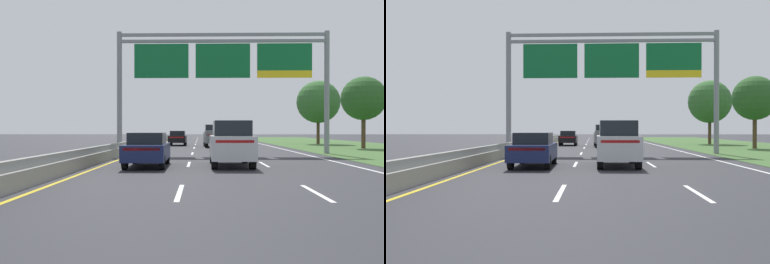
# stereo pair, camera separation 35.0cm
# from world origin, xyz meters

# --- Properties ---
(ground_plane) EXTENTS (220.00, 220.00, 0.00)m
(ground_plane) POSITION_xyz_m (0.00, 35.00, 0.00)
(ground_plane) COLOR #2B2B30
(lane_striping) EXTENTS (11.96, 106.00, 0.01)m
(lane_striping) POSITION_xyz_m (0.00, 34.54, 0.00)
(lane_striping) COLOR white
(lane_striping) RESTS_ON ground
(grass_verge_right) EXTENTS (14.00, 110.00, 0.02)m
(grass_verge_right) POSITION_xyz_m (13.95, 35.00, 0.01)
(grass_verge_right) COLOR #3D602D
(grass_verge_right) RESTS_ON ground
(median_barrier_concrete) EXTENTS (0.60, 110.00, 0.85)m
(median_barrier_concrete) POSITION_xyz_m (-6.60, 35.00, 0.35)
(median_barrier_concrete) COLOR gray
(median_barrier_concrete) RESTS_ON ground
(overhead_sign_gantry) EXTENTS (15.06, 0.42, 8.67)m
(overhead_sign_gantry) POSITION_xyz_m (0.30, 28.31, 6.18)
(overhead_sign_gantry) COLOR gray
(overhead_sign_gantry) RESTS_ON ground
(pickup_truck_grey) EXTENTS (2.15, 5.45, 2.20)m
(pickup_truck_grey) POSITION_xyz_m (0.10, 39.85, 1.07)
(pickup_truck_grey) COLOR slate
(pickup_truck_grey) RESTS_ON ground
(car_navy_left_lane_sedan) EXTENTS (1.87, 4.42, 1.57)m
(car_navy_left_lane_sedan) POSITION_xyz_m (-3.72, 18.20, 0.82)
(car_navy_left_lane_sedan) COLOR #161E47
(car_navy_left_lane_sedan) RESTS_ON ground
(car_black_left_lane_sedan) EXTENTS (1.82, 4.40, 1.57)m
(car_black_left_lane_sedan) POSITION_xyz_m (-3.71, 43.35, 0.82)
(car_black_left_lane_sedan) COLOR black
(car_black_left_lane_sedan) RESTS_ON ground
(car_silver_centre_lane_suv) EXTENTS (1.92, 4.71, 2.11)m
(car_silver_centre_lane_suv) POSITION_xyz_m (0.15, 18.55, 1.10)
(car_silver_centre_lane_suv) COLOR #B2B5BA
(car_silver_centre_lane_suv) RESTS_ON ground
(roadside_tree_mid) EXTENTS (3.92, 3.92, 6.47)m
(roadside_tree_mid) POSITION_xyz_m (13.35, 36.27, 4.49)
(roadside_tree_mid) COLOR #4C3823
(roadside_tree_mid) RESTS_ON ground
(roadside_tree_far) EXTENTS (4.94, 4.94, 7.40)m
(roadside_tree_far) POSITION_xyz_m (12.45, 47.23, 4.92)
(roadside_tree_far) COLOR #4C3823
(roadside_tree_far) RESTS_ON ground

